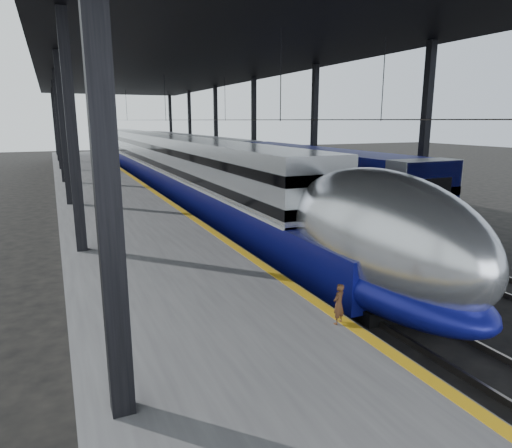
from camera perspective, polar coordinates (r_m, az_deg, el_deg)
ground at (r=14.44m, az=4.71°, el=-9.53°), size 160.00×160.00×0.00m
platform at (r=32.21m, az=-18.37°, el=3.29°), size 6.00×80.00×1.00m
yellow_strip at (r=32.52m, az=-13.52°, el=4.58°), size 0.30×80.00×0.01m
rails at (r=33.96m, az=-4.78°, el=3.65°), size 6.52×80.00×0.16m
canopy at (r=32.97m, az=-9.60°, el=19.00°), size 18.00×75.00×9.47m
tgv_train at (r=38.97m, az=-11.37°, el=7.49°), size 3.00×65.20×4.30m
second_train at (r=42.88m, az=-5.59°, el=8.14°), size 2.88×56.05×3.96m
child at (r=10.52m, az=10.28°, el=-9.80°), size 0.41×0.35×0.94m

